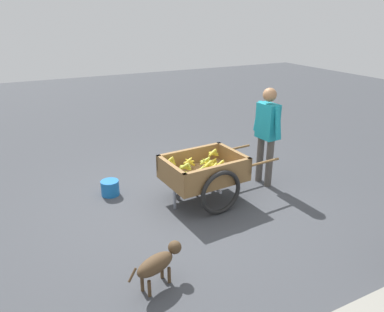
# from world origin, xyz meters

# --- Properties ---
(ground_plane) EXTENTS (24.00, 24.00, 0.00)m
(ground_plane) POSITION_xyz_m (0.00, 0.00, 0.00)
(ground_plane) COLOR #3D3F44
(fruit_cart) EXTENTS (1.70, 0.98, 0.72)m
(fruit_cart) POSITION_xyz_m (-0.34, -0.06, 0.44)
(fruit_cart) COLOR olive
(fruit_cart) RESTS_ON ground
(vendor_person) EXTENTS (0.22, 0.60, 1.55)m
(vendor_person) POSITION_xyz_m (-1.49, -0.15, 0.92)
(vendor_person) COLOR #4C4742
(vendor_person) RESTS_ON ground
(dog) EXTENTS (0.64, 0.32, 0.40)m
(dog) POSITION_xyz_m (0.91, 1.30, 0.27)
(dog) COLOR #4C3823
(dog) RESTS_ON ground
(plastic_bucket) EXTENTS (0.27, 0.27, 0.23)m
(plastic_bucket) POSITION_xyz_m (0.83, -0.85, 0.11)
(plastic_bucket) COLOR #1966B2
(plastic_bucket) RESTS_ON ground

